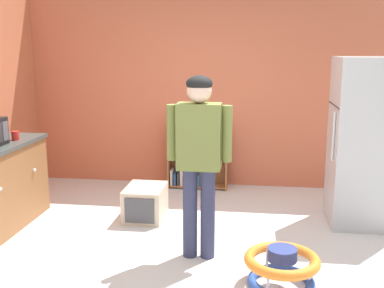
{
  "coord_description": "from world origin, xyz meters",
  "views": [
    {
      "loc": [
        0.47,
        -3.91,
        1.87
      ],
      "look_at": [
        -0.11,
        0.44,
        0.95
      ],
      "focal_mm": 43.26,
      "sensor_mm": 36.0,
      "label": 1
    }
  ],
  "objects_px": {
    "refrigerator": "(366,142)",
    "baby_walker": "(282,267)",
    "pet_carrier": "(145,202)",
    "standing_person": "(199,150)",
    "bookshelf": "(194,161)",
    "red_cup": "(15,136)"
  },
  "relations": [
    {
      "from": "standing_person",
      "to": "pet_carrier",
      "type": "bearing_deg",
      "value": 128.51
    },
    {
      "from": "baby_walker",
      "to": "bookshelf",
      "type": "bearing_deg",
      "value": 111.87
    },
    {
      "from": "bookshelf",
      "to": "pet_carrier",
      "type": "bearing_deg",
      "value": -107.1
    },
    {
      "from": "refrigerator",
      "to": "standing_person",
      "type": "bearing_deg",
      "value": -146.99
    },
    {
      "from": "refrigerator",
      "to": "pet_carrier",
      "type": "xyz_separation_m",
      "value": [
        -2.35,
        -0.18,
        -0.71
      ]
    },
    {
      "from": "red_cup",
      "to": "refrigerator",
      "type": "bearing_deg",
      "value": 6.38
    },
    {
      "from": "refrigerator",
      "to": "bookshelf",
      "type": "distance_m",
      "value": 2.3
    },
    {
      "from": "bookshelf",
      "to": "standing_person",
      "type": "distance_m",
      "value": 2.26
    },
    {
      "from": "bookshelf",
      "to": "pet_carrier",
      "type": "height_order",
      "value": "bookshelf"
    },
    {
      "from": "baby_walker",
      "to": "red_cup",
      "type": "distance_m",
      "value": 3.09
    },
    {
      "from": "standing_person",
      "to": "baby_walker",
      "type": "distance_m",
      "value": 1.19
    },
    {
      "from": "refrigerator",
      "to": "bookshelf",
      "type": "xyz_separation_m",
      "value": [
        -1.97,
        1.07,
        -0.52
      ]
    },
    {
      "from": "bookshelf",
      "to": "baby_walker",
      "type": "bearing_deg",
      "value": -68.13
    },
    {
      "from": "refrigerator",
      "to": "pet_carrier",
      "type": "height_order",
      "value": "refrigerator"
    },
    {
      "from": "refrigerator",
      "to": "red_cup",
      "type": "height_order",
      "value": "refrigerator"
    },
    {
      "from": "pet_carrier",
      "to": "bookshelf",
      "type": "bearing_deg",
      "value": 72.9
    },
    {
      "from": "pet_carrier",
      "to": "standing_person",
      "type": "bearing_deg",
      "value": -51.49
    },
    {
      "from": "refrigerator",
      "to": "baby_walker",
      "type": "relative_size",
      "value": 2.95
    },
    {
      "from": "baby_walker",
      "to": "red_cup",
      "type": "xyz_separation_m",
      "value": [
        -2.78,
        1.1,
        0.79
      ]
    },
    {
      "from": "standing_person",
      "to": "baby_walker",
      "type": "xyz_separation_m",
      "value": [
        0.72,
        -0.44,
        -0.84
      ]
    },
    {
      "from": "standing_person",
      "to": "pet_carrier",
      "type": "relative_size",
      "value": 2.97
    },
    {
      "from": "standing_person",
      "to": "bookshelf",
      "type": "bearing_deg",
      "value": 98.49
    }
  ]
}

